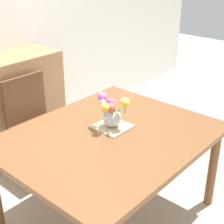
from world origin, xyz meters
TOP-DOWN VIEW (x-y plane):
  - ground_plane at (0.00, 0.00)m, footprint 12.00×12.00m
  - dining_table at (0.00, 0.00)m, footprint 1.44×1.18m
  - chair_far at (0.04, 0.93)m, footprint 0.42×0.42m
  - placemat at (0.09, 0.06)m, footprint 0.24×0.24m
  - flower_vase at (0.09, 0.05)m, footprint 0.19×0.23m

SIDE VIEW (x-z plane):
  - ground_plane at x=0.00m, z-range 0.00..0.00m
  - chair_far at x=0.04m, z-range 0.07..0.97m
  - dining_table at x=0.00m, z-range 0.28..1.00m
  - placemat at x=0.09m, z-range 0.72..0.73m
  - flower_vase at x=0.09m, z-range 0.72..0.97m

